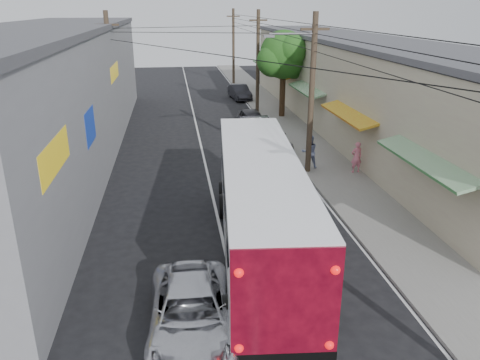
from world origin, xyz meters
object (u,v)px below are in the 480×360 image
object	(u,v)px
parked_suv	(265,138)
pedestrian_near	(356,157)
parked_car_mid	(252,120)
jeepney	(191,313)
pedestrian_far	(309,152)
coach_bus	(260,204)
parked_car_far	(240,92)

from	to	relation	value
parked_suv	pedestrian_near	size ratio (longest dim) A/B	3.36
parked_car_mid	pedestrian_near	size ratio (longest dim) A/B	2.59
parked_car_mid	pedestrian_near	bearing A→B (deg)	-70.74
jeepney	pedestrian_far	xyz separation A→B (m)	(6.80, 12.49, 0.35)
parked_suv	parked_car_mid	bearing A→B (deg)	84.95
coach_bus	pedestrian_near	xyz separation A→B (m)	(6.39, 7.26, -0.87)
coach_bus	pedestrian_far	world-z (taller)	coach_bus
parked_car_mid	parked_car_far	xyz separation A→B (m)	(0.80, 11.66, -0.04)
jeepney	parked_car_mid	bearing A→B (deg)	77.94
parked_car_mid	pedestrian_near	world-z (taller)	pedestrian_near
jeepney	pedestrian_far	bearing A→B (deg)	63.07
pedestrian_near	parked_car_mid	bearing A→B (deg)	-73.01
jeepney	pedestrian_far	distance (m)	14.23
coach_bus	pedestrian_near	size ratio (longest dim) A/B	7.53
pedestrian_far	pedestrian_near	bearing A→B (deg)	154.15
coach_bus	jeepney	bearing A→B (deg)	-116.74
parked_car_far	pedestrian_near	world-z (taller)	pedestrian_near
parked_car_mid	pedestrian_near	xyz separation A→B (m)	(3.80, -9.87, 0.22)
coach_bus	jeepney	size ratio (longest dim) A/B	2.57
parked_suv	pedestrian_near	distance (m)	6.23
parked_suv	pedestrian_far	world-z (taller)	pedestrian_far
parked_suv	parked_car_mid	distance (m)	4.94
parked_suv	parked_car_mid	xyz separation A→B (m)	(0.00, 4.93, -0.08)
parked_car_mid	pedestrian_far	xyz separation A→B (m)	(1.60, -8.85, 0.29)
jeepney	pedestrian_far	size ratio (longest dim) A/B	2.68
jeepney	pedestrian_near	xyz separation A→B (m)	(9.00, 11.46, 0.27)
coach_bus	pedestrian_far	xyz separation A→B (m)	(4.19, 8.29, -0.79)
parked_car_far	pedestrian_far	bearing A→B (deg)	-94.45
jeepney	parked_suv	size ratio (longest dim) A/B	0.87
parked_suv	parked_car_mid	size ratio (longest dim) A/B	1.30
jeepney	parked_suv	world-z (taller)	parked_suv
coach_bus	pedestrian_far	size ratio (longest dim) A/B	6.89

